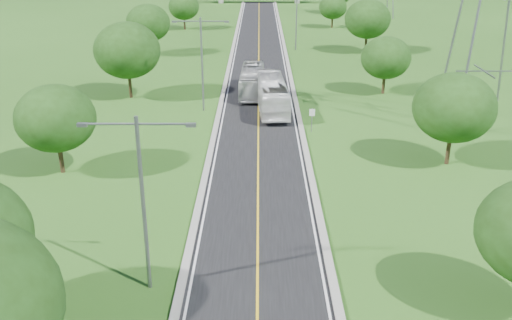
% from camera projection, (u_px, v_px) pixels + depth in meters
% --- Properties ---
extents(ground, '(260.00, 260.00, 0.00)m').
position_uv_depth(ground, '(259.00, 77.00, 76.19)').
color(ground, '#275116').
rests_on(ground, ground).
extents(road, '(8.00, 150.00, 0.06)m').
position_uv_depth(road, '(259.00, 67.00, 81.73)').
color(road, black).
rests_on(road, ground).
extents(curb_left, '(0.50, 150.00, 0.22)m').
position_uv_depth(curb_left, '(229.00, 66.00, 81.72)').
color(curb_left, gray).
rests_on(curb_left, ground).
extents(curb_right, '(0.50, 150.00, 0.22)m').
position_uv_depth(curb_right, '(288.00, 66.00, 81.68)').
color(curb_right, gray).
rests_on(curb_right, ground).
extents(speed_limit_sign, '(0.55, 0.09, 2.40)m').
position_uv_depth(speed_limit_sign, '(312.00, 116.00, 55.19)').
color(speed_limit_sign, slate).
rests_on(speed_limit_sign, ground).
extents(streetlight_near_left, '(5.90, 0.25, 10.00)m').
position_uv_depth(streetlight_near_left, '(142.00, 191.00, 29.56)').
color(streetlight_near_left, slate).
rests_on(streetlight_near_left, ground).
extents(streetlight_mid_left, '(5.90, 0.25, 10.00)m').
position_uv_depth(streetlight_mid_left, '(202.00, 56.00, 60.09)').
color(streetlight_mid_left, slate).
rests_on(streetlight_mid_left, ground).
extents(streetlight_far_right, '(5.90, 0.25, 10.00)m').
position_uv_depth(streetlight_far_right, '(297.00, 13.00, 90.55)').
color(streetlight_far_right, slate).
rests_on(streetlight_far_right, ground).
extents(tree_lb, '(6.30, 6.30, 7.33)m').
position_uv_depth(tree_lb, '(55.00, 118.00, 44.91)').
color(tree_lb, black).
rests_on(tree_lb, ground).
extents(tree_lc, '(7.56, 7.56, 8.79)m').
position_uv_depth(tree_lc, '(127.00, 50.00, 64.90)').
color(tree_lc, black).
rests_on(tree_lc, ground).
extents(tree_ld, '(6.72, 6.72, 7.82)m').
position_uv_depth(tree_ld, '(148.00, 23.00, 87.35)').
color(tree_ld, black).
rests_on(tree_ld, ground).
extents(tree_le, '(5.88, 5.88, 6.84)m').
position_uv_depth(tree_le, '(184.00, 7.00, 109.77)').
color(tree_le, black).
rests_on(tree_le, ground).
extents(tree_rb, '(6.72, 6.72, 7.82)m').
position_uv_depth(tree_rb, '(454.00, 108.00, 46.47)').
color(tree_rb, black).
rests_on(tree_rb, ground).
extents(tree_rc, '(5.88, 5.88, 6.84)m').
position_uv_depth(tree_rc, '(386.00, 58.00, 67.06)').
color(tree_rc, black).
rests_on(tree_rc, ground).
extents(tree_rd, '(7.14, 7.14, 8.30)m').
position_uv_depth(tree_rd, '(368.00, 19.00, 88.90)').
color(tree_rd, black).
rests_on(tree_rd, ground).
extents(tree_re, '(5.46, 5.46, 6.35)m').
position_uv_depth(tree_re, '(333.00, 7.00, 111.59)').
color(tree_re, black).
rests_on(tree_re, ground).
extents(bus_outbound, '(3.56, 12.40, 3.41)m').
position_uv_depth(bus_outbound, '(272.00, 94.00, 61.88)').
color(bus_outbound, silver).
rests_on(bus_outbound, road).
extents(bus_inbound, '(2.89, 10.94, 3.03)m').
position_uv_depth(bus_inbound, '(252.00, 81.00, 68.03)').
color(bus_inbound, beige).
rests_on(bus_inbound, road).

